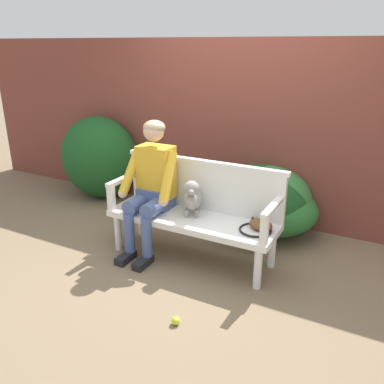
{
  "coord_description": "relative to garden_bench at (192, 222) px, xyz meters",
  "views": [
    {
      "loc": [
        1.62,
        -3.07,
        1.98
      ],
      "look_at": [
        0.0,
        0.0,
        0.69
      ],
      "focal_mm": 37.49,
      "sensor_mm": 36.0,
      "label": 1
    }
  ],
  "objects": [
    {
      "name": "ground_plane",
      "position": [
        0.0,
        0.0,
        -0.38
      ],
      "size": [
        40.0,
        40.0,
        0.0
      ],
      "primitive_type": "plane",
      "color": "#7A664C"
    },
    {
      "name": "brick_garden_fence",
      "position": [
        0.0,
        1.32,
        0.64
      ],
      "size": [
        8.0,
        0.3,
        2.04
      ],
      "primitive_type": "cube",
      "color": "brown",
      "rests_on": "ground"
    },
    {
      "name": "hedge_bush_mid_left",
      "position": [
        -1.89,
        0.92,
        0.17
      ],
      "size": [
        1.1,
        0.84,
        1.09
      ],
      "primitive_type": "ellipsoid",
      "color": "#194C1E",
      "rests_on": "ground"
    },
    {
      "name": "hedge_bush_far_left",
      "position": [
        0.44,
        0.95,
        -0.01
      ],
      "size": [
        0.95,
        0.85,
        0.73
      ],
      "primitive_type": "ellipsoid",
      "color": "#337538",
      "rests_on": "ground"
    },
    {
      "name": "hedge_bush_far_right",
      "position": [
        0.41,
        0.9,
        -0.1
      ],
      "size": [
        1.2,
        0.97,
        0.57
      ],
      "primitive_type": "ellipsoid",
      "color": "#286B2D",
      "rests_on": "ground"
    },
    {
      "name": "hedge_bush_mid_right",
      "position": [
        0.34,
        0.92,
        -0.01
      ],
      "size": [
        1.13,
        1.08,
        0.73
      ],
      "primitive_type": "ellipsoid",
      "color": "#194C1E",
      "rests_on": "ground"
    },
    {
      "name": "garden_bench",
      "position": [
        0.0,
        0.0,
        0.0
      ],
      "size": [
        1.63,
        0.52,
        0.44
      ],
      "color": "white",
      "rests_on": "ground"
    },
    {
      "name": "bench_backrest",
      "position": [
        0.0,
        0.23,
        0.31
      ],
      "size": [
        1.67,
        0.06,
        0.5
      ],
      "color": "white",
      "rests_on": "garden_bench"
    },
    {
      "name": "bench_armrest_left_end",
      "position": [
        -0.78,
        -0.09,
        0.26
      ],
      "size": [
        0.06,
        0.52,
        0.28
      ],
      "color": "white",
      "rests_on": "garden_bench"
    },
    {
      "name": "bench_armrest_right_end",
      "position": [
        0.78,
        -0.09,
        0.26
      ],
      "size": [
        0.06,
        0.52,
        0.28
      ],
      "color": "white",
      "rests_on": "garden_bench"
    },
    {
      "name": "person_seated",
      "position": [
        -0.43,
        -0.01,
        0.33
      ],
      "size": [
        0.56,
        0.66,
        1.31
      ],
      "color": "black",
      "rests_on": "ground"
    },
    {
      "name": "dog_on_bench",
      "position": [
        -0.01,
        0.03,
        0.25
      ],
      "size": [
        0.27,
        0.37,
        0.38
      ],
      "color": "gray",
      "rests_on": "garden_bench"
    },
    {
      "name": "tennis_racket",
      "position": [
        0.62,
        0.02,
        0.07
      ],
      "size": [
        0.39,
        0.57,
        0.03
      ],
      "color": "black",
      "rests_on": "garden_bench"
    },
    {
      "name": "baseball_glove",
      "position": [
        0.66,
        0.04,
        0.1
      ],
      "size": [
        0.26,
        0.23,
        0.09
      ],
      "primitive_type": "ellipsoid",
      "rotation": [
        0.0,
        0.0,
        -0.32
      ],
      "color": "brown",
      "rests_on": "garden_bench"
    },
    {
      "name": "tennis_ball",
      "position": [
        0.36,
        -0.94,
        -0.35
      ],
      "size": [
        0.07,
        0.07,
        0.07
      ],
      "primitive_type": "sphere",
      "color": "#CCDB33",
      "rests_on": "ground"
    }
  ]
}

